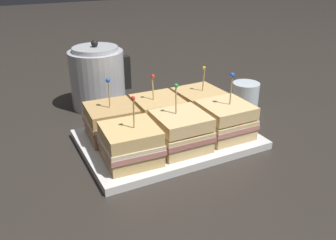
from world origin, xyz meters
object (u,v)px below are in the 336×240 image
at_px(sandwich_front_right, 225,120).
at_px(sandwich_back_center, 157,113).
at_px(sandwich_front_left, 131,144).
at_px(sandwich_back_left, 112,121).
at_px(serving_platter, 168,139).
at_px(sandwich_front_center, 181,131).
at_px(drinking_glass, 245,97).
at_px(kettle_steel, 98,78).
at_px(sandwich_back_right, 199,104).

relative_size(sandwich_front_right, sandwich_back_center, 1.12).
relative_size(sandwich_front_left, sandwich_back_left, 0.99).
distance_m(serving_platter, sandwich_front_right, 0.15).
distance_m(sandwich_front_center, drinking_glass, 0.32).
bearing_deg(sandwich_back_left, sandwich_front_center, -45.98).
xyz_separation_m(sandwich_front_center, sandwich_back_left, (-0.12, 0.13, -0.00)).
bearing_deg(serving_platter, sandwich_front_left, -152.46).
bearing_deg(drinking_glass, sandwich_front_center, -154.59).
relative_size(serving_platter, sandwich_front_left, 2.77).
xyz_separation_m(sandwich_front_right, kettle_steel, (-0.20, 0.36, 0.03)).
height_order(sandwich_back_left, sandwich_back_right, sandwich_back_left).
bearing_deg(sandwich_back_right, sandwich_back_center, 179.86).
bearing_deg(sandwich_back_right, sandwich_front_center, -135.04).
distance_m(sandwich_front_center, kettle_steel, 0.38).
bearing_deg(drinking_glass, sandwich_back_left, -178.09).
xyz_separation_m(sandwich_front_center, sandwich_back_right, (0.12, 0.12, -0.00)).
height_order(sandwich_front_right, sandwich_back_right, sandwich_front_right).
bearing_deg(sandwich_back_right, sandwich_front_left, -153.40).
xyz_separation_m(sandwich_front_left, kettle_steel, (0.04, 0.37, 0.03)).
xyz_separation_m(sandwich_back_left, drinking_glass, (0.41, 0.01, -0.01)).
bearing_deg(sandwich_back_left, sandwich_back_center, -1.43).
xyz_separation_m(sandwich_front_left, sandwich_front_right, (0.25, 0.00, 0.00)).
bearing_deg(sandwich_back_center, sandwich_back_left, 178.57).
xyz_separation_m(kettle_steel, drinking_glass, (0.37, -0.23, -0.05)).
bearing_deg(kettle_steel, sandwich_front_center, -77.92).
xyz_separation_m(serving_platter, sandwich_back_left, (-0.12, 0.06, 0.05)).
relative_size(sandwich_back_right, kettle_steel, 0.72).
xyz_separation_m(serving_platter, sandwich_back_center, (-0.00, 0.06, 0.05)).
bearing_deg(sandwich_front_right, serving_platter, 154.50).
bearing_deg(sandwich_front_right, drinking_glass, 38.75).
bearing_deg(kettle_steel, sandwich_back_right, -50.78).
distance_m(sandwich_front_right, sandwich_back_center, 0.17).
relative_size(sandwich_front_left, sandwich_back_right, 1.03).
bearing_deg(sandwich_front_center, serving_platter, 90.35).
distance_m(kettle_steel, drinking_glass, 0.44).
relative_size(serving_platter, kettle_steel, 2.04).
bearing_deg(drinking_glass, kettle_steel, 148.34).
bearing_deg(sandwich_front_left, kettle_steel, 83.34).
xyz_separation_m(sandwich_back_left, sandwich_back_center, (0.12, -0.00, -0.00)).
distance_m(sandwich_back_center, sandwich_back_right, 0.12).
bearing_deg(serving_platter, sandwich_back_right, 25.65).
bearing_deg(sandwich_front_left, sandwich_front_right, 0.92).
relative_size(sandwich_front_right, sandwich_back_left, 1.06).
bearing_deg(sandwich_front_left, drinking_glass, 18.57).
height_order(sandwich_front_left, sandwich_back_right, sandwich_front_left).
bearing_deg(sandwich_front_right, sandwich_back_center, 136.75).
height_order(sandwich_front_left, drinking_glass, sandwich_front_left).
relative_size(sandwich_back_center, sandwich_back_right, 0.99).
bearing_deg(sandwich_back_center, sandwich_front_right, -43.25).
height_order(sandwich_front_left, sandwich_back_left, sandwich_back_left).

